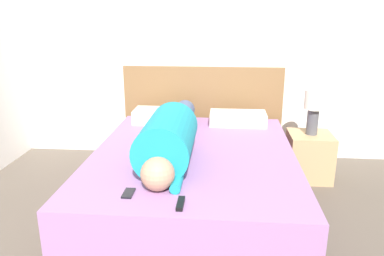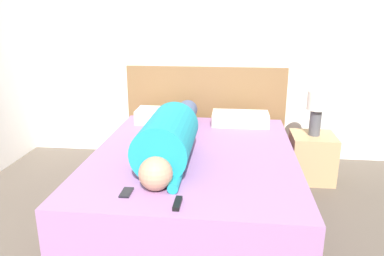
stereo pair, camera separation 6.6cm
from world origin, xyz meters
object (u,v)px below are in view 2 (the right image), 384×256
at_px(person_lying, 171,136).
at_px(cell_phone, 126,192).
at_px(pillow_near_headboard, 166,116).
at_px(table_lamp, 317,107).
at_px(tv_remote, 178,203).
at_px(nightstand, 312,157).
at_px(pillow_second, 240,119).
at_px(bed, 194,179).

xyz_separation_m(person_lying, cell_phone, (-0.17, -0.66, -0.16)).
bearing_deg(person_lying, pillow_near_headboard, 102.84).
relative_size(table_lamp, tv_remote, 2.85).
relative_size(person_lying, cell_phone, 13.80).
bearing_deg(tv_remote, pillow_near_headboard, 102.51).
bearing_deg(tv_remote, cell_phone, 161.52).
distance_m(table_lamp, pillow_near_headboard, 1.48).
xyz_separation_m(nightstand, person_lying, (-1.25, -0.77, 0.43)).
height_order(table_lamp, cell_phone, table_lamp).
bearing_deg(pillow_near_headboard, pillow_second, 0.00).
xyz_separation_m(bed, table_lamp, (1.08, 0.65, 0.48)).
bearing_deg(table_lamp, tv_remote, -125.06).
distance_m(table_lamp, cell_phone, 2.03).
bearing_deg(cell_phone, tv_remote, -18.48).
bearing_deg(pillow_near_headboard, nightstand, -6.35).
bearing_deg(bed, tv_remote, -90.25).
relative_size(table_lamp, pillow_near_headboard, 0.73).
distance_m(bed, pillow_near_headboard, 0.95).
xyz_separation_m(bed, tv_remote, (-0.00, -0.89, 0.26)).
distance_m(nightstand, pillow_second, 0.79).
bearing_deg(cell_phone, person_lying, 75.23).
height_order(nightstand, person_lying, person_lying).
xyz_separation_m(table_lamp, tv_remote, (-1.08, -1.54, -0.23)).
distance_m(table_lamp, pillow_second, 0.74).
height_order(table_lamp, pillow_near_headboard, table_lamp).
xyz_separation_m(bed, person_lying, (-0.17, -0.11, 0.41)).
distance_m(table_lamp, person_lying, 1.47).
bearing_deg(table_lamp, person_lying, -148.41).
distance_m(person_lying, cell_phone, 0.70).
distance_m(person_lying, pillow_near_headboard, 0.96).
height_order(bed, tv_remote, tv_remote).
height_order(person_lying, cell_phone, person_lying).
relative_size(nightstand, pillow_near_headboard, 0.77).
xyz_separation_m(table_lamp, pillow_near_headboard, (-1.46, 0.16, -0.17)).
xyz_separation_m(bed, nightstand, (1.08, 0.65, -0.02)).
xyz_separation_m(table_lamp, pillow_second, (-0.70, 0.16, -0.18)).
bearing_deg(bed, cell_phone, -113.98).
bearing_deg(tv_remote, person_lying, 102.11).
distance_m(pillow_near_headboard, cell_phone, 1.59).
xyz_separation_m(nightstand, cell_phone, (-1.42, -1.43, 0.27)).
bearing_deg(person_lying, table_lamp, 31.59).
distance_m(pillow_near_headboard, pillow_second, 0.76).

